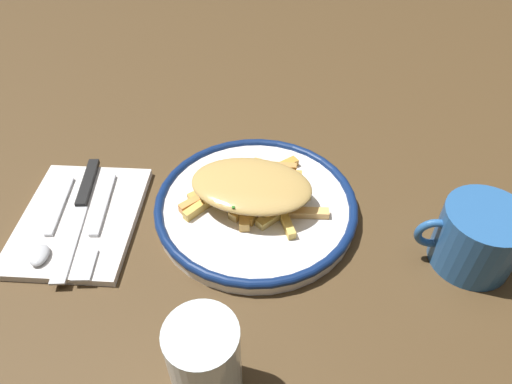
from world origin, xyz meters
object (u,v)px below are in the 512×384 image
(water_glass, at_px, (205,364))
(coffee_mug, at_px, (477,237))
(fries_heap, at_px, (252,189))
(fork, at_px, (97,223))
(plate, at_px, (256,206))
(napkin, at_px, (80,219))
(spoon, at_px, (48,234))
(knife, at_px, (81,204))

(water_glass, bearing_deg, coffee_mug, -148.55)
(coffee_mug, bearing_deg, fries_heap, -13.65)
(fork, bearing_deg, plate, -167.62)
(plate, distance_m, coffee_mug, 0.27)
(napkin, bearing_deg, water_glass, 133.52)
(fork, relative_size, water_glass, 1.62)
(plate, xyz_separation_m, napkin, (0.23, 0.03, -0.01))
(spoon, bearing_deg, coffee_mug, -179.54)
(fries_heap, bearing_deg, spoon, 15.38)
(fries_heap, xyz_separation_m, fork, (0.19, 0.05, -0.03))
(fries_heap, xyz_separation_m, napkin, (0.22, 0.03, -0.04))
(plate, xyz_separation_m, water_glass, (0.03, 0.24, 0.04))
(fries_heap, distance_m, water_glass, 0.24)
(knife, distance_m, spoon, 0.06)
(coffee_mug, bearing_deg, knife, -5.81)
(napkin, bearing_deg, fork, 157.21)
(knife, relative_size, spoon, 1.38)
(fries_heap, height_order, knife, fries_heap)
(napkin, height_order, knife, knife)
(water_glass, xyz_separation_m, coffee_mug, (-0.29, -0.18, -0.01))
(fork, bearing_deg, coffee_mug, 177.67)
(fork, relative_size, knife, 0.84)
(plate, height_order, coffee_mug, coffee_mug)
(fries_heap, bearing_deg, water_glass, 83.98)
(spoon, height_order, water_glass, water_glass)
(napkin, xyz_separation_m, coffee_mug, (-0.48, 0.03, 0.03))
(fork, relative_size, coffee_mug, 1.47)
(knife, bearing_deg, plate, -176.90)
(plate, bearing_deg, fork, 12.38)
(fries_heap, distance_m, fork, 0.20)
(coffee_mug, bearing_deg, napkin, -3.63)
(plate, bearing_deg, water_glass, 82.76)
(spoon, relative_size, water_glass, 1.40)
(spoon, bearing_deg, knife, -113.43)
(spoon, bearing_deg, fries_heap, -164.62)
(knife, bearing_deg, napkin, 95.98)
(plate, distance_m, fries_heap, 0.03)
(plate, relative_size, spoon, 1.73)
(plate, height_order, spoon, plate)
(fork, height_order, knife, knife)
(spoon, distance_m, coffee_mug, 0.51)
(fork, distance_m, water_glass, 0.26)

